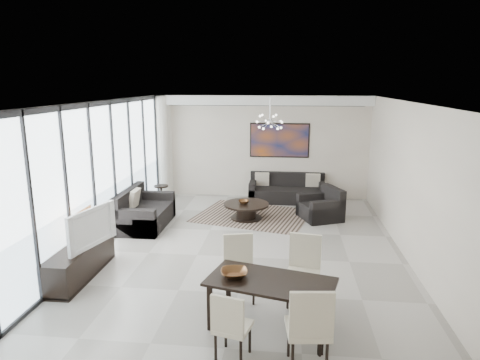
# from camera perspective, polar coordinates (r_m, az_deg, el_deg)

# --- Properties ---
(room_shell) EXTENTS (6.00, 9.00, 2.90)m
(room_shell) POSITION_cam_1_polar(r_m,az_deg,el_deg) (7.79, 4.30, -0.53)
(room_shell) COLOR #A8A39B
(room_shell) RESTS_ON ground
(window_wall) EXTENTS (0.37, 8.95, 2.90)m
(window_wall) POSITION_cam_1_polar(r_m,az_deg,el_deg) (8.57, -18.46, 0.18)
(window_wall) COLOR white
(window_wall) RESTS_ON floor
(soffit) EXTENTS (5.98, 0.40, 0.26)m
(soffit) POSITION_cam_1_polar(r_m,az_deg,el_deg) (11.91, 2.94, 10.57)
(soffit) COLOR white
(soffit) RESTS_ON room_shell
(painting) EXTENTS (1.68, 0.04, 0.98)m
(painting) POSITION_cam_1_polar(r_m,az_deg,el_deg) (12.16, 5.29, 5.28)
(painting) COLOR #A44D16
(painting) RESTS_ON room_shell
(chandelier) EXTENTS (0.66, 0.66, 0.71)m
(chandelier) POSITION_cam_1_polar(r_m,az_deg,el_deg) (10.13, 4.00, 7.76)
(chandelier) COLOR silver
(chandelier) RESTS_ON room_shell
(rug) EXTENTS (3.09, 2.65, 0.01)m
(rug) POSITION_cam_1_polar(r_m,az_deg,el_deg) (10.71, 1.73, -4.74)
(rug) COLOR black
(rug) RESTS_ON floor
(coffee_table) EXTENTS (1.10, 1.10, 0.38)m
(coffee_table) POSITION_cam_1_polar(r_m,az_deg,el_deg) (10.43, 0.85, -4.03)
(coffee_table) COLOR black
(coffee_table) RESTS_ON floor
(bowl_coffee) EXTENTS (0.28, 0.28, 0.08)m
(bowl_coffee) POSITION_cam_1_polar(r_m,az_deg,el_deg) (10.36, 0.50, -2.94)
(bowl_coffee) COLOR brown
(bowl_coffee) RESTS_ON coffee_table
(sofa_main) EXTENTS (2.09, 0.85, 0.76)m
(sofa_main) POSITION_cam_1_polar(r_m,az_deg,el_deg) (12.03, 6.29, -1.60)
(sofa_main) COLOR black
(sofa_main) RESTS_ON floor
(loveseat) EXTENTS (0.96, 1.71, 0.86)m
(loveseat) POSITION_cam_1_polar(r_m,az_deg,el_deg) (10.16, -12.76, -4.39)
(loveseat) COLOR black
(loveseat) RESTS_ON floor
(armchair) EXTENTS (1.16, 1.19, 0.77)m
(armchair) POSITION_cam_1_polar(r_m,az_deg,el_deg) (10.59, 10.81, -3.73)
(armchair) COLOR black
(armchair) RESTS_ON floor
(side_table) EXTENTS (0.38, 0.38, 0.53)m
(side_table) POSITION_cam_1_polar(r_m,az_deg,el_deg) (11.80, -10.45, -1.54)
(side_table) COLOR black
(side_table) RESTS_ON floor
(tv_console) EXTENTS (0.50, 1.78, 0.56)m
(tv_console) POSITION_cam_1_polar(r_m,az_deg,el_deg) (7.91, -20.62, -10.09)
(tv_console) COLOR black
(tv_console) RESTS_ON floor
(television) EXTENTS (0.43, 1.15, 0.66)m
(television) POSITION_cam_1_polar(r_m,az_deg,el_deg) (7.67, -19.76, -5.88)
(television) COLOR gray
(television) RESTS_ON tv_console
(dining_table) EXTENTS (1.83, 1.23, 0.70)m
(dining_table) POSITION_cam_1_polar(r_m,az_deg,el_deg) (5.87, 4.11, -13.99)
(dining_table) COLOR black
(dining_table) RESTS_ON floor
(dining_chair_sw) EXTENTS (0.49, 0.49, 0.88)m
(dining_chair_sw) POSITION_cam_1_polar(r_m,az_deg,el_deg) (5.28, -1.31, -18.53)
(dining_chair_sw) COLOR beige
(dining_chair_sw) RESTS_ON floor
(dining_chair_se) EXTENTS (0.54, 0.54, 1.07)m
(dining_chair_se) POSITION_cam_1_polar(r_m,az_deg,el_deg) (5.11, 9.26, -18.45)
(dining_chair_se) COLOR beige
(dining_chair_se) RESTS_ON floor
(dining_chair_nw) EXTENTS (0.56, 0.56, 0.99)m
(dining_chair_nw) POSITION_cam_1_polar(r_m,az_deg,el_deg) (6.65, -0.13, -10.92)
(dining_chair_nw) COLOR beige
(dining_chair_nw) RESTS_ON floor
(dining_chair_ne) EXTENTS (0.55, 0.55, 1.04)m
(dining_chair_ne) POSITION_cam_1_polar(r_m,az_deg,el_deg) (6.59, 8.52, -11.03)
(dining_chair_ne) COLOR beige
(dining_chair_ne) RESTS_ON floor
(bowl_dining) EXTENTS (0.42, 0.42, 0.09)m
(bowl_dining) POSITION_cam_1_polar(r_m,az_deg,el_deg) (5.91, -0.78, -12.32)
(bowl_dining) COLOR brown
(bowl_dining) RESTS_ON dining_table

